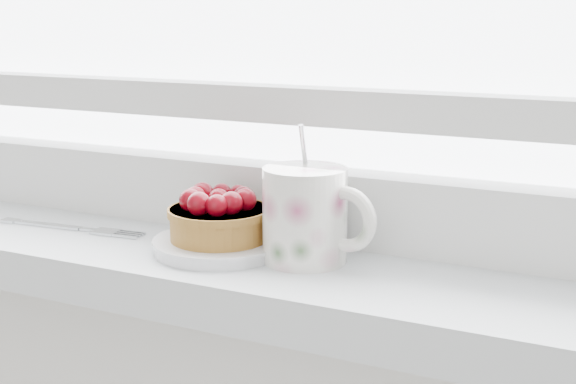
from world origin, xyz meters
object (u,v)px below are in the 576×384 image
Objects in this scene: floral_mug at (308,213)px; fork at (69,227)px; saucer at (220,245)px; raspberry_tart at (219,216)px.

floral_mug is 0.72× the size of fork.
raspberry_tart is (-0.00, -0.00, 0.03)m from saucer.
saucer is at bearing -174.36° from floral_mug.
floral_mug is 0.27m from fork.
floral_mug reaches higher than saucer.
fork is (-0.18, -0.00, -0.00)m from saucer.
saucer is 0.03m from raspberry_tart.
fork is (-0.18, -0.00, -0.03)m from raspberry_tart.
saucer is 0.09m from floral_mug.
saucer is at bearing 59.34° from raspberry_tart.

